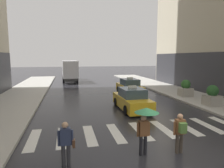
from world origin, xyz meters
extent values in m
plane|color=#26262B|center=(0.00, 0.00, 0.00)|extent=(160.00, 160.00, 0.00)
cube|color=silver|center=(-5.40, 3.00, 0.00)|extent=(0.50, 2.80, 0.01)
cube|color=silver|center=(-4.05, 3.00, 0.00)|extent=(0.50, 2.80, 0.01)
cube|color=silver|center=(-2.70, 3.00, 0.00)|extent=(0.50, 2.80, 0.01)
cube|color=silver|center=(-1.35, 3.00, 0.00)|extent=(0.50, 2.80, 0.01)
cube|color=silver|center=(0.00, 3.00, 0.00)|extent=(0.50, 2.80, 0.01)
cube|color=silver|center=(1.35, 3.00, 0.00)|extent=(0.50, 2.80, 0.01)
cube|color=silver|center=(2.70, 3.00, 0.00)|extent=(0.50, 2.80, 0.01)
cube|color=silver|center=(4.05, 3.00, 0.00)|extent=(0.50, 2.80, 0.01)
cube|color=gold|center=(0.94, 7.41, 0.56)|extent=(1.88, 4.53, 0.84)
cube|color=#384C5B|center=(0.95, 7.31, 1.30)|extent=(1.64, 2.13, 0.64)
cube|color=silver|center=(0.95, 7.31, 1.71)|extent=(0.60, 0.25, 0.18)
cylinder|color=black|center=(0.07, 8.74, 0.33)|extent=(0.23, 0.66, 0.66)
cylinder|color=black|center=(1.78, 8.77, 0.33)|extent=(0.23, 0.66, 0.66)
cylinder|color=black|center=(0.11, 6.04, 0.33)|extent=(0.23, 0.66, 0.66)
cylinder|color=black|center=(1.82, 6.07, 0.33)|extent=(0.23, 0.66, 0.66)
cube|color=#F2EAB2|center=(0.28, 9.66, 0.60)|extent=(0.20, 0.04, 0.14)
cube|color=#F2EAB2|center=(1.54, 9.69, 0.60)|extent=(0.20, 0.04, 0.14)
cube|color=gold|center=(2.73, 13.66, 0.56)|extent=(1.87, 4.53, 0.84)
cube|color=#384C5B|center=(2.73, 13.56, 1.30)|extent=(1.63, 2.12, 0.64)
cube|color=silver|center=(2.73, 13.56, 1.71)|extent=(0.60, 0.25, 0.18)
cylinder|color=black|center=(1.85, 15.00, 0.33)|extent=(0.23, 0.66, 0.66)
cylinder|color=black|center=(3.56, 15.02, 0.33)|extent=(0.23, 0.66, 0.66)
cylinder|color=black|center=(1.89, 12.30, 0.33)|extent=(0.23, 0.66, 0.66)
cylinder|color=black|center=(3.60, 12.32, 0.33)|extent=(0.23, 0.66, 0.66)
cube|color=#F2EAB2|center=(2.06, 15.92, 0.60)|extent=(0.20, 0.04, 0.14)
cube|color=#F2EAB2|center=(3.32, 15.94, 0.60)|extent=(0.20, 0.04, 0.14)
cube|color=#2D2D2D|center=(-3.26, 25.81, 0.65)|extent=(1.98, 6.65, 0.40)
cube|color=silver|center=(-3.35, 29.10, 1.90)|extent=(2.15, 1.86, 2.10)
cube|color=#384C5B|center=(-3.37, 30.02, 2.27)|extent=(1.89, 0.09, 0.95)
cube|color=silver|center=(-3.23, 24.91, 2.10)|extent=(2.33, 4.86, 2.50)
cylinder|color=black|center=(-4.34, 28.88, 0.45)|extent=(0.30, 0.91, 0.90)
cylinder|color=black|center=(-2.34, 28.93, 0.45)|extent=(0.30, 0.91, 0.90)
cylinder|color=black|center=(-4.22, 24.34, 0.45)|extent=(0.30, 0.91, 0.90)
cylinder|color=black|center=(-2.22, 24.39, 0.45)|extent=(0.30, 0.91, 0.90)
cylinder|color=black|center=(-0.95, 0.41, 0.41)|extent=(0.14, 0.14, 0.82)
cylinder|color=black|center=(-0.77, 0.41, 0.41)|extent=(0.14, 0.14, 0.82)
cube|color=brown|center=(-0.86, 0.41, 1.12)|extent=(0.36, 0.24, 0.60)
sphere|color=tan|center=(-0.86, 0.41, 1.54)|extent=(0.22, 0.22, 0.22)
cylinder|color=brown|center=(-1.09, 0.41, 1.07)|extent=(0.09, 0.09, 0.55)
cylinder|color=brown|center=(-0.63, 0.41, 1.07)|extent=(0.09, 0.09, 0.55)
cylinder|color=#4C4C4C|center=(-0.74, 0.41, 1.42)|extent=(0.02, 0.02, 1.00)
cone|color=#19512D|center=(-0.74, 0.41, 1.84)|extent=(0.96, 0.96, 0.20)
cylinder|color=#473D33|center=(0.55, 0.26, 0.41)|extent=(0.14, 0.14, 0.82)
cylinder|color=#473D33|center=(0.73, 0.26, 0.41)|extent=(0.14, 0.14, 0.82)
cube|color=brown|center=(0.64, 0.26, 1.12)|extent=(0.36, 0.24, 0.60)
sphere|color=#9E7051|center=(0.64, 0.26, 1.54)|extent=(0.22, 0.22, 0.22)
cylinder|color=brown|center=(0.41, 0.26, 1.07)|extent=(0.09, 0.09, 0.55)
cylinder|color=brown|center=(0.87, 0.26, 1.07)|extent=(0.09, 0.09, 0.55)
cube|color=#4C7233|center=(0.64, 0.04, 1.14)|extent=(0.28, 0.18, 0.40)
cylinder|color=#333338|center=(-3.95, 0.20, 0.41)|extent=(0.14, 0.14, 0.82)
cylinder|color=#333338|center=(-3.77, 0.20, 0.41)|extent=(0.14, 0.14, 0.82)
cube|color=#2D3856|center=(-3.86, 0.20, 1.12)|extent=(0.36, 0.24, 0.60)
sphere|color=tan|center=(-3.86, 0.20, 1.54)|extent=(0.22, 0.22, 0.22)
cylinder|color=#2D3856|center=(-4.09, 0.20, 1.07)|extent=(0.09, 0.09, 0.55)
cylinder|color=#2D3856|center=(-3.63, 0.20, 1.07)|extent=(0.09, 0.09, 0.55)
cube|color=brown|center=(-3.58, 0.20, 0.84)|extent=(0.10, 0.20, 0.28)
cube|color=#A8A399|center=(7.31, 6.71, 0.55)|extent=(1.10, 1.10, 0.80)
sphere|color=#285628|center=(7.31, 6.71, 1.30)|extent=(0.90, 0.90, 0.90)
cube|color=#A8A399|center=(7.43, 10.58, 0.55)|extent=(1.10, 1.10, 0.80)
sphere|color=#33662D|center=(7.43, 10.58, 1.30)|extent=(0.90, 0.90, 0.90)
camera|label=1|loc=(-3.74, -6.85, 3.89)|focal=32.67mm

